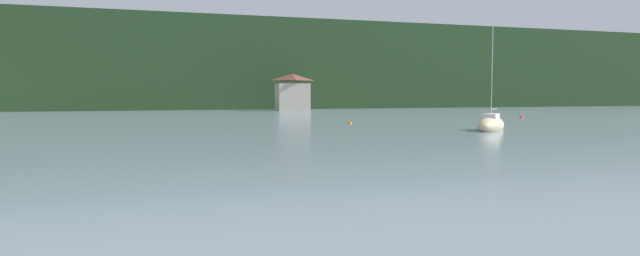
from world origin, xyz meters
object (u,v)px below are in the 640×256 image
Objects in this scene: shore_building_westcentral at (293,93)px; mooring_buoy_far at (522,118)px; sailboat_mid_5 at (491,125)px; mooring_buoy_mid at (350,124)px.

mooring_buoy_far is (17.10, -34.56, -2.87)m from shore_building_westcentral.
sailboat_mid_5 is (1.36, -50.67, -2.50)m from shore_building_westcentral.
shore_building_westcentral is 39.66m from mooring_buoy_mid.
mooring_buoy_far is (15.74, 16.11, -0.37)m from sailboat_mid_5.
mooring_buoy_mid is at bearing -101.23° from sailboat_mid_5.
mooring_buoy_mid is (-5.56, -39.16, -2.87)m from shore_building_westcentral.
mooring_buoy_mid is 23.11m from mooring_buoy_far.
mooring_buoy_mid is at bearing -168.52° from mooring_buoy_far.
mooring_buoy_far is (22.65, 4.60, 0.00)m from mooring_buoy_mid.
shore_building_westcentral is 50.75m from sailboat_mid_5.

